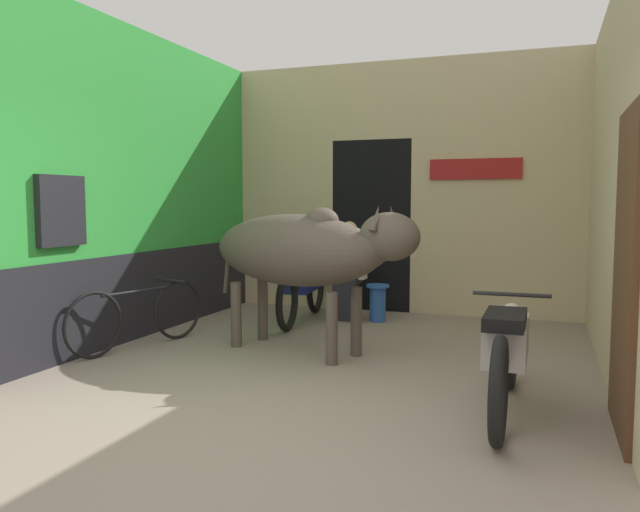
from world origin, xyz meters
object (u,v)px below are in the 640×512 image
object	(u,v)px
motorcycle_near	(506,350)
plastic_stool	(378,302)
bicycle	(139,315)
shopkeeper_seated	(348,268)
motorcycle_far	(302,286)
cow	(304,250)

from	to	relation	value
motorcycle_near	plastic_stool	bearing A→B (deg)	119.61
bicycle	shopkeeper_seated	distance (m)	2.71
motorcycle_far	shopkeeper_seated	bearing A→B (deg)	34.09
motorcycle_near	motorcycle_far	distance (m)	3.71
cow	motorcycle_near	bearing A→B (deg)	-30.55
cow	shopkeeper_seated	xyz separation A→B (m)	(-0.12, 1.84, -0.36)
motorcycle_far	bicycle	world-z (taller)	motorcycle_far
cow	motorcycle_far	distance (m)	1.72
cow	motorcycle_far	bearing A→B (deg)	111.87
motorcycle_far	shopkeeper_seated	world-z (taller)	shopkeeper_seated
cow	bicycle	distance (m)	1.82
motorcycle_near	shopkeeper_seated	xyz separation A→B (m)	(-2.09, 3.00, 0.20)
shopkeeper_seated	plastic_stool	xyz separation A→B (m)	(0.39, -0.02, -0.40)
motorcycle_far	cow	bearing A→B (deg)	-68.13
motorcycle_far	plastic_stool	world-z (taller)	motorcycle_far
cow	motorcycle_near	size ratio (longest dim) A/B	1.23
cow	bicycle	world-z (taller)	cow
motorcycle_near	shopkeeper_seated	distance (m)	3.66
plastic_stool	shopkeeper_seated	bearing A→B (deg)	177.29
cow	plastic_stool	world-z (taller)	cow
motorcycle_far	plastic_stool	size ratio (longest dim) A/B	4.20
cow	shopkeeper_seated	bearing A→B (deg)	93.61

